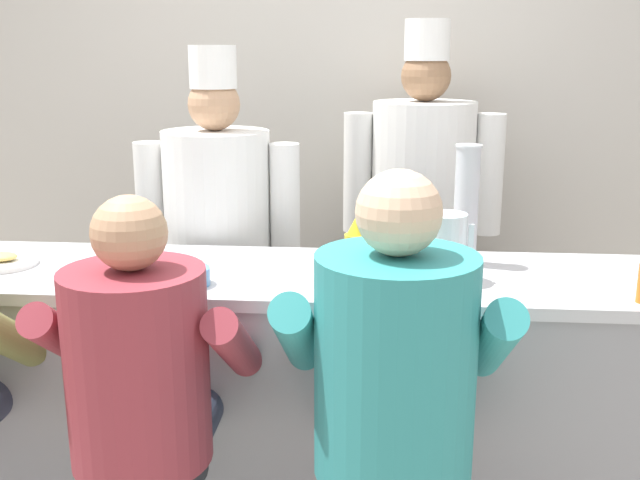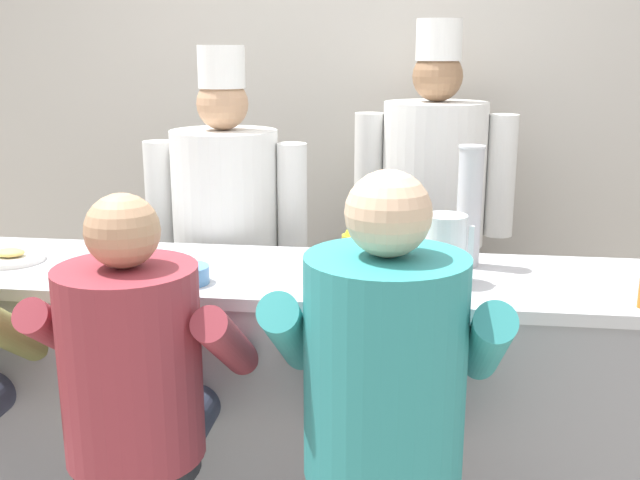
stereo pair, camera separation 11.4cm
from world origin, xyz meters
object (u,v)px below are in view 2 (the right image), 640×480
(diner_seated_teal, at_px, (385,377))
(diner_seated_maroon, at_px, (137,376))
(cup_stack_steel, at_px, (469,206))
(cook_in_whites_far, at_px, (433,208))
(breakfast_plate, at_px, (10,258))
(cook_in_whites_near, at_px, (227,239))
(mustard_bottle_yellow, at_px, (353,257))
(cereal_bowl, at_px, (186,275))
(water_pitcher_clear, at_px, (445,249))
(coffee_mug_white, at_px, (95,270))

(diner_seated_teal, bearing_deg, diner_seated_maroon, -179.65)
(cup_stack_steel, height_order, diner_seated_maroon, cup_stack_steel)
(diner_seated_maroon, height_order, cook_in_whites_far, cook_in_whites_far)
(breakfast_plate, height_order, cook_in_whites_near, cook_in_whites_near)
(mustard_bottle_yellow, height_order, cook_in_whites_near, cook_in_whites_near)
(diner_seated_teal, distance_m, cook_in_whites_far, 1.58)
(cereal_bowl, distance_m, cup_stack_steel, 0.98)
(mustard_bottle_yellow, bearing_deg, diner_seated_maroon, -148.17)
(diner_seated_teal, height_order, cook_in_whites_near, cook_in_whites_near)
(water_pitcher_clear, bearing_deg, mustard_bottle_yellow, -154.59)
(water_pitcher_clear, distance_m, breakfast_plate, 1.52)
(water_pitcher_clear, relative_size, coffee_mug_white, 1.74)
(water_pitcher_clear, xyz_separation_m, diner_seated_teal, (-0.16, -0.49, -0.23))
(water_pitcher_clear, height_order, diner_seated_teal, diner_seated_teal)
(water_pitcher_clear, relative_size, diner_seated_teal, 0.15)
(breakfast_plate, bearing_deg, coffee_mug_white, -25.88)
(diner_seated_maroon, distance_m, cook_in_whites_near, 1.13)
(cereal_bowl, relative_size, diner_seated_teal, 0.10)
(water_pitcher_clear, relative_size, cook_in_whites_far, 0.12)
(mustard_bottle_yellow, bearing_deg, diner_seated_teal, -71.16)
(cook_in_whites_near, bearing_deg, breakfast_plate, -136.88)
(mustard_bottle_yellow, distance_m, coffee_mug_white, 0.83)
(cereal_bowl, distance_m, cook_in_whites_far, 1.45)
(cereal_bowl, relative_size, diner_seated_maroon, 0.11)
(diner_seated_maroon, bearing_deg, diner_seated_teal, 0.35)
(water_pitcher_clear, bearing_deg, diner_seated_maroon, -150.20)
(coffee_mug_white, xyz_separation_m, cook_in_whites_near, (0.23, 0.79, -0.09))
(mustard_bottle_yellow, height_order, cereal_bowl, mustard_bottle_yellow)
(cereal_bowl, height_order, diner_seated_teal, diner_seated_teal)
(cook_in_whites_near, height_order, cook_in_whites_far, cook_in_whites_far)
(mustard_bottle_yellow, relative_size, cup_stack_steel, 0.57)
(diner_seated_maroon, relative_size, cook_in_whites_near, 0.79)
(mustard_bottle_yellow, distance_m, cereal_bowl, 0.54)
(water_pitcher_clear, distance_m, cereal_bowl, 0.83)
(water_pitcher_clear, distance_m, diner_seated_teal, 0.56)
(cereal_bowl, bearing_deg, breakfast_plate, 166.95)
(cook_in_whites_near, bearing_deg, cereal_bowl, -85.20)
(coffee_mug_white, relative_size, diner_seated_teal, 0.09)
(cup_stack_steel, distance_m, cook_in_whites_near, 1.09)
(mustard_bottle_yellow, distance_m, water_pitcher_clear, 0.31)
(breakfast_plate, xyz_separation_m, cook_in_whites_far, (1.50, 1.04, 0.00))
(cook_in_whites_far, bearing_deg, cup_stack_steel, -83.22)
(cereal_bowl, bearing_deg, cup_stack_steel, 19.63)
(mustard_bottle_yellow, xyz_separation_m, diner_seated_teal, (0.12, -0.35, -0.23))
(water_pitcher_clear, bearing_deg, diner_seated_teal, -108.48)
(mustard_bottle_yellow, xyz_separation_m, cook_in_whites_far, (0.26, 1.22, -0.09))
(diner_seated_teal, bearing_deg, coffee_mug_white, 160.67)
(breakfast_plate, bearing_deg, diner_seated_maroon, -38.95)
(mustard_bottle_yellow, bearing_deg, coffee_mug_white, -178.69)
(coffee_mug_white, distance_m, cook_in_whites_far, 1.65)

